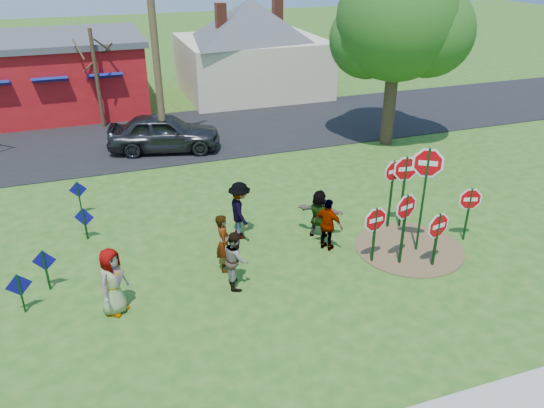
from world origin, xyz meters
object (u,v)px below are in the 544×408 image
Objects in this scene: person_b at (223,243)px; utility_pole at (154,33)px; stop_sign_b at (393,177)px; person_a at (112,281)px; stop_sign_c at (426,176)px; stop_sign_a at (375,224)px; suv at (164,133)px; stop_sign_d at (405,175)px; leafy_tree at (400,26)px.

person_b is 10.47m from utility_pole.
stop_sign_b reaches higher than person_a.
stop_sign_c reaches higher than person_a.
stop_sign_a is 11.68m from suv.
suv is at bearing 11.14° from person_b.
suv is (-5.62, 9.28, -0.90)m from stop_sign_b.
suv is at bearing 75.38° from utility_pole.
utility_pole is at bearing 111.64° from stop_sign_b.
suv is at bearing 149.01° from stop_sign_c.
person_b is (-5.64, 0.89, -1.54)m from stop_sign_c.
stop_sign_c is at bearing -97.64° from stop_sign_b.
stop_sign_d is at bearing -38.56° from person_a.
person_b is (-5.93, -0.52, -0.98)m from stop_sign_d.
utility_pole is (2.87, 10.55, 4.14)m from person_a.
person_b is 0.21× the size of leafy_tree.
utility_pole is 1.20× the size of leafy_tree.
stop_sign_a is 0.72× the size of stop_sign_d.
stop_sign_b is 0.94× the size of stop_sign_d.
stop_sign_a is 0.77× the size of stop_sign_b.
leafy_tree reaches higher than stop_sign_c.
person_b is 9.90m from suv.
stop_sign_d is 0.54× the size of suv.
leafy_tree is (9.84, -1.96, 0.08)m from utility_pole.
stop_sign_b is at bearing -120.54° from leafy_tree.
stop_sign_c is 5.92m from person_b.
stop_sign_c reaches higher than suv.
person_b is at bearing 175.60° from stop_sign_b.
stop_sign_c is 0.35× the size of utility_pole.
leafy_tree is at bearing 95.71° from stop_sign_c.
leafy_tree is at bearing 48.68° from stop_sign_b.
stop_sign_d is 0.32× the size of leafy_tree.
stop_sign_d is 9.11m from person_a.
person_a is 1.04× the size of person_b.
utility_pole is (-0.08, -0.30, 4.17)m from suv.
stop_sign_d reaches higher than stop_sign_a.
stop_sign_b is at bearing -57.58° from utility_pole.
leafy_tree reaches higher than person_b.
stop_sign_a is 2.26m from stop_sign_b.
person_a is at bearing -161.69° from stop_sign_d.
stop_sign_a reaches higher than suv.
stop_sign_b is 1.64m from stop_sign_c.
stop_sign_c is 1.90× the size of person_a.
leafy_tree is (4.06, 8.53, 2.72)m from stop_sign_c.
stop_sign_a is 1.09× the size of person_b.
stop_sign_b is at bearing 124.29° from stop_sign_c.
person_a is 3.16m from person_b.
stop_sign_d is (0.37, -0.10, 0.08)m from stop_sign_b.
stop_sign_c is 9.83m from leafy_tree.
stop_sign_b is at bearing -37.53° from person_a.
suv is at bearing 131.46° from stop_sign_d.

